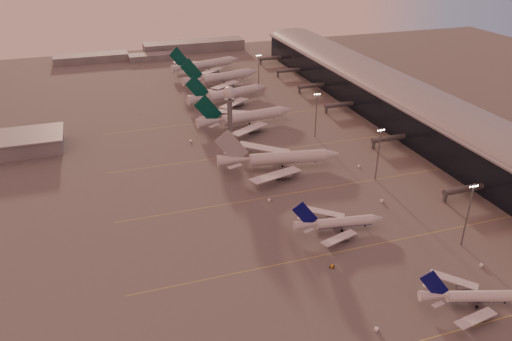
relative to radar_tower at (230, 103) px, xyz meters
name	(u,v)px	position (x,y,z in m)	size (l,w,h in m)	color
ground	(315,277)	(-5.00, -120.00, -20.95)	(700.00, 700.00, 0.00)	#535050
taxiway_markings	(324,187)	(25.00, -64.00, -20.94)	(180.00, 185.25, 0.02)	gold
terminal	(409,107)	(102.88, -9.91, -10.43)	(57.00, 362.00, 23.04)	black
radar_tower	(230,103)	(0.00, 0.00, 0.00)	(6.40, 6.40, 31.10)	#5A5D62
mast_a	(468,212)	(53.00, -120.00, -7.21)	(3.60, 0.56, 25.00)	#5A5D62
mast_b	(378,152)	(50.00, -65.00, -7.21)	(3.60, 0.56, 25.00)	#5A5D62
mast_c	(316,113)	(45.00, -10.00, -7.21)	(3.60, 0.56, 25.00)	#5A5D62
mast_d	(259,71)	(43.00, 80.00, -7.21)	(3.60, 0.56, 25.00)	#5A5D62
distant_horizon	(165,50)	(-2.38, 205.14, -17.06)	(165.00, 37.50, 9.00)	slate
narrowbody_near	(473,298)	(34.89, -147.39, -18.25)	(33.08, 25.99, 13.33)	silver
narrowbody_mid	(339,224)	(15.03, -97.32, -18.10)	(35.84, 28.42, 14.05)	silver
widebody_white	(280,161)	(13.07, -39.86, -17.31)	(59.40, 47.26, 20.99)	silver
greentail_a	(246,119)	(14.50, 17.85, -17.10)	(59.90, 48.11, 21.80)	silver
greentail_b	(229,96)	(16.33, 62.31, -17.16)	(57.66, 45.95, 21.44)	silver
greentail_c	(222,79)	(22.05, 101.59, -17.04)	(60.09, 47.99, 22.16)	silver
greentail_d	(207,66)	(19.97, 139.72, -17.01)	(59.36, 47.19, 22.30)	silver
gsv_truck_a	(377,327)	(2.07, -147.53, -19.82)	(5.72, 4.48, 2.21)	white
gsv_catering_a	(482,262)	(51.05, -132.68, -18.93)	(5.36, 4.21, 4.03)	white
gsv_tug_mid	(332,266)	(2.61, -117.32, -20.49)	(3.58, 3.47, 0.89)	gold
gsv_truck_b	(383,200)	(42.41, -83.89, -19.78)	(5.87, 2.74, 2.28)	white
gsv_truck_c	(269,199)	(-2.24, -68.15, -19.82)	(4.83, 5.58, 2.21)	white
gsv_catering_b	(359,164)	(49.35, -51.31, -19.14)	(4.66, 2.63, 3.62)	white
gsv_tug_far	(253,161)	(3.05, -29.51, -20.49)	(3.47, 3.59, 0.89)	white
gsv_truck_d	(190,140)	(-20.85, 4.33, -19.82)	(2.22, 5.56, 2.22)	white
gsv_tug_hangar	(282,108)	(43.76, 37.21, -20.36)	(4.27, 2.86, 1.15)	gold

